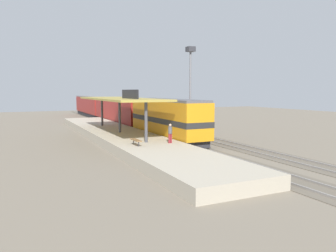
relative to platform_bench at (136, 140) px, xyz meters
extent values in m
plane|color=#706656|center=(8.00, 9.22, -1.34)|extent=(120.00, 120.00, 0.00)
cube|color=#5F5649|center=(6.00, 9.22, -1.32)|extent=(3.20, 110.00, 0.04)
cube|color=gray|center=(5.28, 9.22, -1.26)|extent=(0.10, 110.00, 0.16)
cube|color=gray|center=(6.72, 9.22, -1.26)|extent=(0.10, 110.00, 0.16)
cube|color=#5F5649|center=(10.60, 9.22, -1.32)|extent=(3.20, 110.00, 0.04)
cube|color=gray|center=(9.88, 9.22, -1.26)|extent=(0.10, 110.00, 0.16)
cube|color=gray|center=(11.32, 9.22, -1.26)|extent=(0.10, 110.00, 0.16)
cube|color=#A89E89|center=(1.40, 9.22, -0.89)|extent=(6.00, 44.00, 0.90)
cylinder|color=#47474C|center=(1.40, 1.22, 1.36)|extent=(0.28, 0.28, 3.60)
cylinder|color=#47474C|center=(1.40, 9.22, 1.36)|extent=(0.28, 0.28, 3.60)
cylinder|color=#47474C|center=(1.40, 17.22, 1.36)|extent=(0.28, 0.28, 3.60)
cube|color=#A38E3D|center=(1.40, 9.22, 3.26)|extent=(5.20, 18.00, 0.20)
cube|color=black|center=(1.40, 5.62, 3.81)|extent=(0.12, 4.80, 0.90)
cylinder|color=#333338|center=(0.00, -0.65, -0.23)|extent=(0.07, 0.07, 0.42)
cylinder|color=#333338|center=(0.00, 0.65, -0.23)|extent=(0.07, 0.07, 0.42)
cube|color=brown|center=(0.00, 0.00, 0.02)|extent=(0.44, 1.70, 0.08)
cube|color=#28282D|center=(6.00, 6.69, -0.83)|extent=(2.60, 13.60, 0.70)
cube|color=orange|center=(6.00, 6.69, 1.27)|extent=(2.90, 14.40, 3.50)
cube|color=#515156|center=(6.00, 6.69, 3.14)|extent=(2.78, 14.11, 0.24)
cube|color=#282828|center=(6.00, 6.69, 1.00)|extent=(2.93, 14.43, 0.56)
cube|color=#28282D|center=(6.00, 24.69, -0.83)|extent=(2.60, 19.20, 0.70)
cube|color=maroon|center=(6.00, 24.69, 1.17)|extent=(2.90, 20.00, 3.30)
cube|color=slate|center=(6.00, 24.69, 2.94)|extent=(2.78, 19.60, 0.24)
cube|color=#28282D|center=(6.00, 45.49, -0.83)|extent=(2.60, 19.20, 0.70)
cube|color=maroon|center=(6.00, 45.49, 1.17)|extent=(2.90, 20.00, 3.30)
cube|color=slate|center=(6.00, 45.49, 2.94)|extent=(2.78, 19.60, 0.24)
cylinder|color=slate|center=(13.80, 15.50, 4.16)|extent=(0.28, 0.28, 11.00)
cube|color=#333338|center=(13.80, 15.50, 10.01)|extent=(1.10, 1.10, 0.70)
cylinder|color=maroon|center=(3.05, -0.10, -0.02)|extent=(0.16, 0.16, 0.84)
cylinder|color=maroon|center=(3.23, -0.10, -0.02)|extent=(0.16, 0.16, 0.84)
cylinder|color=#4C4C51|center=(3.14, -0.10, 0.72)|extent=(0.34, 0.34, 0.64)
sphere|color=tan|center=(3.14, -0.10, 1.15)|extent=(0.23, 0.23, 0.23)
camera|label=1|loc=(-9.14, -25.72, 4.10)|focal=34.97mm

